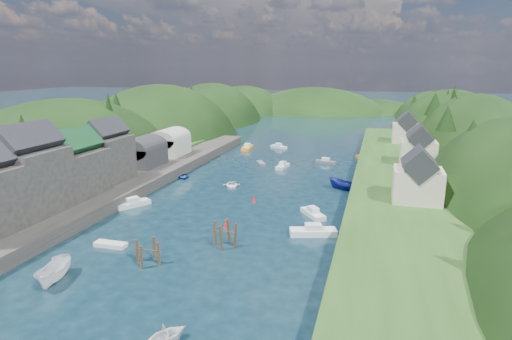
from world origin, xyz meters
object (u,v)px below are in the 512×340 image
(piling_cluster_near, at_px, (148,254))
(piling_cluster_far, at_px, (225,236))
(channel_buoy_near, at_px, (226,224))
(channel_buoy_far, at_px, (254,199))

(piling_cluster_near, relative_size, piling_cluster_far, 0.90)
(piling_cluster_far, relative_size, channel_buoy_near, 3.46)
(channel_buoy_far, bearing_deg, piling_cluster_near, -102.06)
(piling_cluster_near, xyz_separation_m, piling_cluster_far, (6.94, 7.09, 0.25))
(channel_buoy_near, xyz_separation_m, channel_buoy_far, (0.63, 12.18, 0.00))
(piling_cluster_far, xyz_separation_m, channel_buoy_near, (-2.15, 6.13, -0.86))
(piling_cluster_near, xyz_separation_m, channel_buoy_near, (4.79, 13.22, -0.61))
(channel_buoy_far, bearing_deg, channel_buoy_near, -92.97)
(piling_cluster_far, height_order, channel_buoy_far, piling_cluster_far)
(piling_cluster_near, bearing_deg, channel_buoy_near, 70.07)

